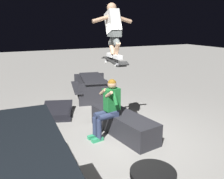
{
  "coord_description": "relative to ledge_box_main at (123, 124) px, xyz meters",
  "views": [
    {
      "loc": [
        -4.35,
        2.42,
        2.49
      ],
      "look_at": [
        0.28,
        0.23,
        1.09
      ],
      "focal_mm": 38.49,
      "sensor_mm": 36.0,
      "label": 1
    }
  ],
  "objects": [
    {
      "name": "ground_plane",
      "position": [
        -0.22,
        0.03,
        -0.25
      ],
      "size": [
        40.0,
        40.0,
        0.0
      ],
      "primitive_type": "plane",
      "color": "gray"
    },
    {
      "name": "ledge_box_main",
      "position": [
        0.0,
        0.0,
        0.0
      ],
      "size": [
        1.99,
        0.89,
        0.49
      ],
      "primitive_type": "cube",
      "rotation": [
        0.0,
        0.0,
        0.15
      ],
      "color": "#28282D",
      "rests_on": "ground"
    },
    {
      "name": "person_sitting_on_ledge",
      "position": [
        0.04,
        0.37,
        0.49
      ],
      "size": [
        0.6,
        0.78,
        1.33
      ],
      "color": "#2D3856",
      "rests_on": "ground"
    },
    {
      "name": "skateboard",
      "position": [
        0.0,
        0.24,
        1.48
      ],
      "size": [
        1.03,
        0.24,
        0.14
      ],
      "color": "black"
    },
    {
      "name": "skater_airborne",
      "position": [
        0.06,
        0.23,
        2.16
      ],
      "size": [
        0.62,
        0.89,
        1.12
      ],
      "color": "white"
    },
    {
      "name": "kicker_ramp",
      "position": [
        1.85,
        1.13,
        -0.19
      ],
      "size": [
        1.3,
        1.13,
        0.37
      ],
      "color": "black",
      "rests_on": "ground"
    },
    {
      "name": "picnic_table_back",
      "position": [
        2.95,
        -0.36,
        0.25
      ],
      "size": [
        1.94,
        1.67,
        0.75
      ],
      "color": "#28282D",
      "rests_on": "ground"
    }
  ]
}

